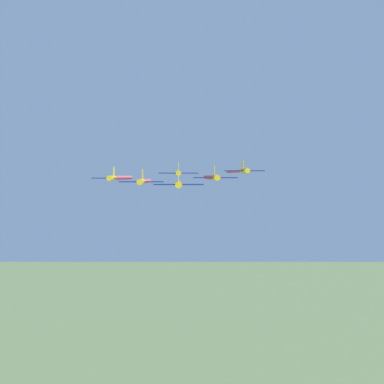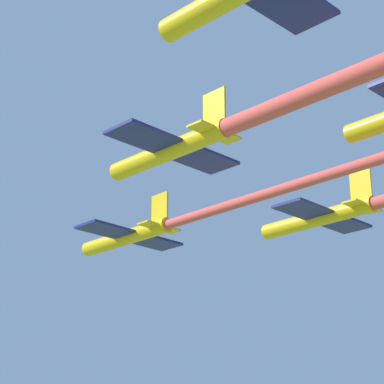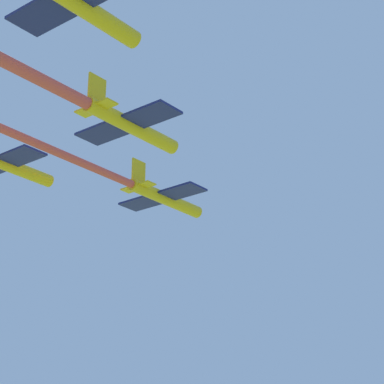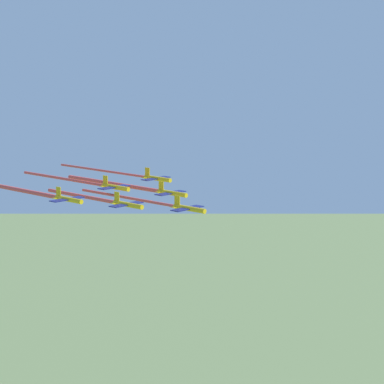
% 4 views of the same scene
% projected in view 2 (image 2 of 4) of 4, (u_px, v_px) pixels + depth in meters
% --- Properties ---
extents(jet_0, '(10.87, 11.20, 3.76)m').
position_uv_depth(jet_0, '(128.00, 236.00, 67.84)').
color(jet_0, gold).
extents(jet_1, '(10.87, 11.20, 3.76)m').
position_uv_depth(jet_1, '(172.00, 149.00, 52.52)').
color(jet_1, gold).
extents(jet_2, '(10.87, 11.20, 3.76)m').
position_uv_depth(jet_2, '(321.00, 217.00, 63.88)').
color(jet_2, gold).
extents(smoke_trail_0, '(12.01, 38.23, 0.81)m').
position_uv_depth(smoke_trail_0, '(365.00, 163.00, 51.22)').
color(smoke_trail_0, '#D84C47').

